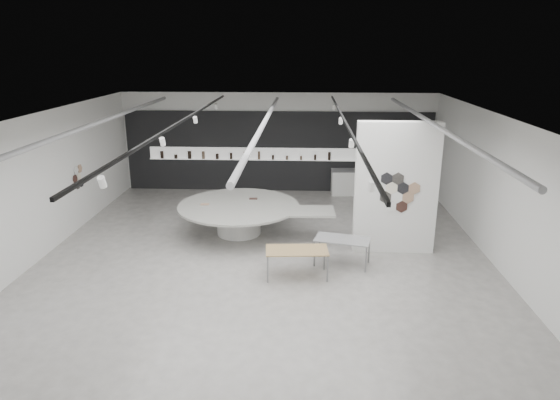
{
  "coord_description": "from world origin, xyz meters",
  "views": [
    {
      "loc": [
        1.01,
        -12.05,
        5.46
      ],
      "look_at": [
        0.36,
        1.2,
        1.36
      ],
      "focal_mm": 32.0,
      "sensor_mm": 36.0,
      "label": 1
    }
  ],
  "objects_px": {
    "display_island": "(241,215)",
    "sample_table_wood": "(297,252)",
    "sample_table_stone": "(342,241)",
    "kitchen_counter": "(353,182)",
    "partition_column": "(396,188)"
  },
  "relations": [
    {
      "from": "sample_table_stone",
      "to": "display_island",
      "type": "bearing_deg",
      "value": 143.92
    },
    {
      "from": "sample_table_wood",
      "to": "kitchen_counter",
      "type": "xyz_separation_m",
      "value": [
        2.04,
        7.29,
        -0.18
      ]
    },
    {
      "from": "display_island",
      "to": "sample_table_wood",
      "type": "distance_m",
      "value": 3.34
    },
    {
      "from": "sample_table_stone",
      "to": "sample_table_wood",
      "type": "bearing_deg",
      "value": -147.07
    },
    {
      "from": "sample_table_wood",
      "to": "kitchen_counter",
      "type": "distance_m",
      "value": 7.57
    },
    {
      "from": "display_island",
      "to": "kitchen_counter",
      "type": "bearing_deg",
      "value": 48.07
    },
    {
      "from": "sample_table_wood",
      "to": "kitchen_counter",
      "type": "height_order",
      "value": "kitchen_counter"
    },
    {
      "from": "partition_column",
      "to": "sample_table_wood",
      "type": "xyz_separation_m",
      "value": [
        -2.63,
        -1.77,
        -1.14
      ]
    },
    {
      "from": "display_island",
      "to": "sample_table_wood",
      "type": "height_order",
      "value": "display_island"
    },
    {
      "from": "kitchen_counter",
      "to": "sample_table_wood",
      "type": "bearing_deg",
      "value": -107.79
    },
    {
      "from": "partition_column",
      "to": "display_island",
      "type": "xyz_separation_m",
      "value": [
        -4.35,
        1.08,
        -1.2
      ]
    },
    {
      "from": "display_island",
      "to": "sample_table_wood",
      "type": "xyz_separation_m",
      "value": [
        1.72,
        -2.86,
        0.05
      ]
    },
    {
      "from": "partition_column",
      "to": "sample_table_wood",
      "type": "bearing_deg",
      "value": -145.98
    },
    {
      "from": "partition_column",
      "to": "sample_table_stone",
      "type": "height_order",
      "value": "partition_column"
    },
    {
      "from": "display_island",
      "to": "kitchen_counter",
      "type": "height_order",
      "value": "kitchen_counter"
    }
  ]
}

